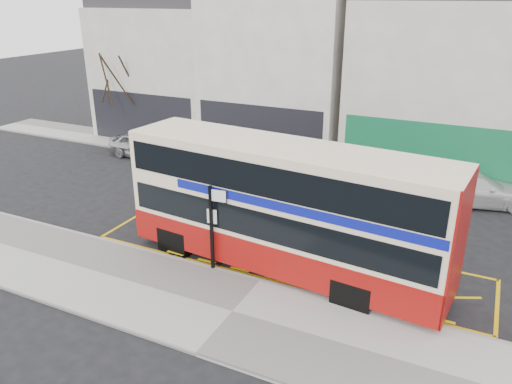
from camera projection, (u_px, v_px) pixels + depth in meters
The scene contains 14 objects.
ground at pixel (265, 278), 16.57m from camera, with size 120.00×120.00×0.00m, color black.
pavement at pixel (233, 313), 14.62m from camera, with size 40.00×4.00×0.15m, color #A2A09A.
kerb at pixel (261, 281), 16.23m from camera, with size 40.00×0.15×0.15m, color gray.
far_pavement at pixel (354, 175), 25.75m from camera, with size 50.00×3.00×0.15m, color #A2A09A.
road_markings at pixel (284, 257), 17.91m from camera, with size 14.00×3.40×0.01m, color #D7A40B, non-canonical shape.
terrace_far_left at pixel (175, 58), 32.78m from camera, with size 8.00×8.01×10.80m.
terrace_left at pixel (288, 57), 29.36m from camera, with size 8.00×8.01×11.80m.
terrace_green_shop at pixel (448, 71), 25.82m from camera, with size 9.00×8.01×11.30m.
double_decker_bus at pixel (285, 207), 16.29m from camera, with size 11.19×3.57×4.39m.
bus_stop_post at pixel (213, 220), 16.22m from camera, with size 0.74×0.15×2.97m.
car_silver at pixel (143, 145), 28.50m from camera, with size 1.69×4.21×1.43m, color #AFAFB4.
car_grey at pixel (277, 162), 25.63m from camera, with size 1.57×4.50×1.48m, color #37383E.
car_white at pixel (473, 188), 22.17m from camera, with size 2.08×5.11×1.48m, color silver.
street_tree_left at pixel (118, 65), 30.17m from camera, with size 3.24×3.24×6.99m.
Camera 1 is at (5.95, -13.05, 8.79)m, focal length 35.00 mm.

